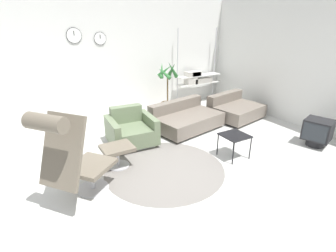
{
  "coord_description": "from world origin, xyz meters",
  "views": [
    {
      "loc": [
        -1.98,
        -3.28,
        2.24
      ],
      "look_at": [
        0.12,
        0.34,
        0.55
      ],
      "focal_mm": 28.0,
      "sensor_mm": 36.0,
      "label": 1
    }
  ],
  "objects_px": {
    "lounge_chair": "(71,153)",
    "ottoman": "(117,151)",
    "couch_second": "(235,110)",
    "side_table": "(235,137)",
    "couch_low": "(186,119)",
    "armchair_red": "(131,131)",
    "crt_television": "(317,131)",
    "shelf_unit": "(196,78)",
    "potted_plant": "(167,94)"
  },
  "relations": [
    {
      "from": "ottoman",
      "to": "shelf_unit",
      "type": "distance_m",
      "value": 3.95
    },
    {
      "from": "couch_second",
      "to": "shelf_unit",
      "type": "height_order",
      "value": "shelf_unit"
    },
    {
      "from": "couch_low",
      "to": "couch_second",
      "type": "bearing_deg",
      "value": 167.07
    },
    {
      "from": "lounge_chair",
      "to": "crt_television",
      "type": "distance_m",
      "value": 4.39
    },
    {
      "from": "crt_television",
      "to": "potted_plant",
      "type": "height_order",
      "value": "potted_plant"
    },
    {
      "from": "ottoman",
      "to": "couch_low",
      "type": "xyz_separation_m",
      "value": [
        1.87,
        0.81,
        -0.06
      ]
    },
    {
      "from": "lounge_chair",
      "to": "side_table",
      "type": "distance_m",
      "value": 2.68
    },
    {
      "from": "couch_second",
      "to": "lounge_chair",
      "type": "bearing_deg",
      "value": 7.84
    },
    {
      "from": "armchair_red",
      "to": "side_table",
      "type": "xyz_separation_m",
      "value": [
        1.33,
        -1.41,
        0.12
      ]
    },
    {
      "from": "ottoman",
      "to": "couch_second",
      "type": "height_order",
      "value": "couch_second"
    },
    {
      "from": "couch_second",
      "to": "side_table",
      "type": "relative_size",
      "value": 3.06
    },
    {
      "from": "couch_second",
      "to": "crt_television",
      "type": "bearing_deg",
      "value": 86.77
    },
    {
      "from": "crt_television",
      "to": "shelf_unit",
      "type": "xyz_separation_m",
      "value": [
        -0.34,
        3.44,
        0.45
      ]
    },
    {
      "from": "lounge_chair",
      "to": "potted_plant",
      "type": "bearing_deg",
      "value": 93.55
    },
    {
      "from": "couch_second",
      "to": "crt_television",
      "type": "xyz_separation_m",
      "value": [
        0.26,
        -1.92,
        0.08
      ]
    },
    {
      "from": "couch_low",
      "to": "side_table",
      "type": "bearing_deg",
      "value": 78.99
    },
    {
      "from": "lounge_chair",
      "to": "couch_low",
      "type": "xyz_separation_m",
      "value": [
        2.66,
        1.43,
        -0.53
      ]
    },
    {
      "from": "shelf_unit",
      "to": "potted_plant",
      "type": "bearing_deg",
      "value": -163.23
    },
    {
      "from": "armchair_red",
      "to": "side_table",
      "type": "bearing_deg",
      "value": 137.61
    },
    {
      "from": "potted_plant",
      "to": "shelf_unit",
      "type": "distance_m",
      "value": 1.22
    },
    {
      "from": "armchair_red",
      "to": "potted_plant",
      "type": "distance_m",
      "value": 1.97
    },
    {
      "from": "armchair_red",
      "to": "shelf_unit",
      "type": "xyz_separation_m",
      "value": [
        2.67,
        1.58,
        0.48
      ]
    },
    {
      "from": "potted_plant",
      "to": "couch_low",
      "type": "bearing_deg",
      "value": -99.46
    },
    {
      "from": "armchair_red",
      "to": "ottoman",
      "type": "bearing_deg",
      "value": 56.95
    },
    {
      "from": "lounge_chair",
      "to": "couch_second",
      "type": "relative_size",
      "value": 1.0
    },
    {
      "from": "ottoman",
      "to": "side_table",
      "type": "distance_m",
      "value": 2.0
    },
    {
      "from": "lounge_chair",
      "to": "ottoman",
      "type": "xyz_separation_m",
      "value": [
        0.79,
        0.63,
        -0.47
      ]
    },
    {
      "from": "ottoman",
      "to": "shelf_unit",
      "type": "bearing_deg",
      "value": 35.41
    },
    {
      "from": "couch_low",
      "to": "side_table",
      "type": "distance_m",
      "value": 1.52
    },
    {
      "from": "lounge_chair",
      "to": "couch_low",
      "type": "bearing_deg",
      "value": 79.95
    },
    {
      "from": "couch_low",
      "to": "couch_second",
      "type": "height_order",
      "value": "same"
    },
    {
      "from": "lounge_chair",
      "to": "potted_plant",
      "type": "xyz_separation_m",
      "value": [
        2.84,
        2.56,
        -0.24
      ]
    },
    {
      "from": "lounge_chair",
      "to": "couch_second",
      "type": "height_order",
      "value": "lounge_chair"
    },
    {
      "from": "potted_plant",
      "to": "ottoman",
      "type": "bearing_deg",
      "value": -136.78
    },
    {
      "from": "armchair_red",
      "to": "potted_plant",
      "type": "height_order",
      "value": "potted_plant"
    },
    {
      "from": "couch_low",
      "to": "crt_television",
      "type": "xyz_separation_m",
      "value": [
        1.68,
        -1.97,
        0.08
      ]
    },
    {
      "from": "crt_television",
      "to": "potted_plant",
      "type": "relative_size",
      "value": 0.42
    },
    {
      "from": "lounge_chair",
      "to": "side_table",
      "type": "relative_size",
      "value": 3.08
    },
    {
      "from": "couch_low",
      "to": "potted_plant",
      "type": "height_order",
      "value": "potted_plant"
    },
    {
      "from": "lounge_chair",
      "to": "armchair_red",
      "type": "distance_m",
      "value": 1.93
    },
    {
      "from": "couch_second",
      "to": "side_table",
      "type": "xyz_separation_m",
      "value": [
        -1.42,
        -1.47,
        0.16
      ]
    },
    {
      "from": "shelf_unit",
      "to": "ottoman",
      "type": "bearing_deg",
      "value": -144.59
    },
    {
      "from": "potted_plant",
      "to": "armchair_red",
      "type": "bearing_deg",
      "value": -141.05
    },
    {
      "from": "armchair_red",
      "to": "couch_second",
      "type": "xyz_separation_m",
      "value": [
        2.75,
        0.06,
        -0.05
      ]
    },
    {
      "from": "ottoman",
      "to": "shelf_unit",
      "type": "height_order",
      "value": "shelf_unit"
    },
    {
      "from": "side_table",
      "to": "crt_television",
      "type": "height_order",
      "value": "crt_television"
    },
    {
      "from": "potted_plant",
      "to": "shelf_unit",
      "type": "bearing_deg",
      "value": 16.77
    },
    {
      "from": "side_table",
      "to": "shelf_unit",
      "type": "bearing_deg",
      "value": 65.88
    },
    {
      "from": "lounge_chair",
      "to": "couch_second",
      "type": "bearing_deg",
      "value": 70.36
    },
    {
      "from": "lounge_chair",
      "to": "crt_television",
      "type": "height_order",
      "value": "lounge_chair"
    }
  ]
}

